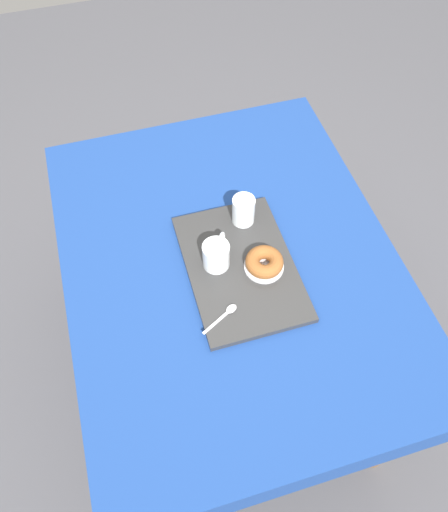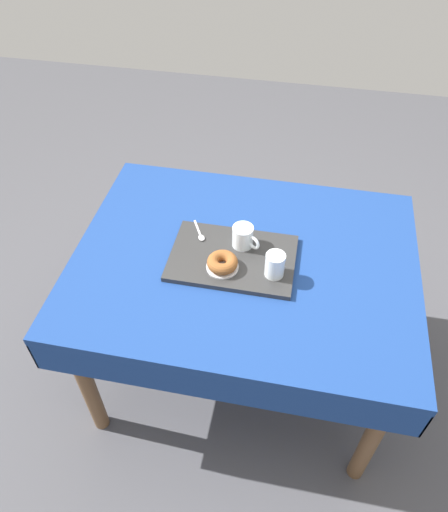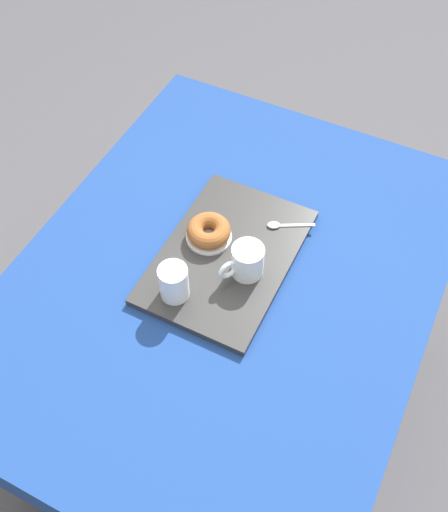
{
  "view_description": "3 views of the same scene",
  "coord_description": "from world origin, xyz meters",
  "px_view_note": "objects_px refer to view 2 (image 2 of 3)",
  "views": [
    {
      "loc": [
        -0.81,
        0.26,
        2.02
      ],
      "look_at": [
        -0.01,
        0.02,
        0.79
      ],
      "focal_mm": 35.21,
      "sensor_mm": 36.0,
      "label": 1
    },
    {
      "loc": [
        0.16,
        -1.25,
        2.06
      ],
      "look_at": [
        -0.07,
        -0.03,
        0.79
      ],
      "focal_mm": 33.78,
      "sensor_mm": 36.0,
      "label": 2
    },
    {
      "loc": [
        0.76,
        0.37,
        1.97
      ],
      "look_at": [
        -0.01,
        -0.01,
        0.82
      ],
      "focal_mm": 41.86,
      "sensor_mm": 36.0,
      "label": 3
    }
  ],
  "objects_px": {
    "water_glass_near": "(275,266)",
    "donut_plate_left": "(222,267)",
    "teaspoon_near": "(201,235)",
    "tea_mug_left": "(243,237)",
    "serving_tray": "(233,258)",
    "sugar_donut_left": "(222,262)",
    "dining_table": "(244,275)"
  },
  "relations": [
    {
      "from": "water_glass_near",
      "to": "donut_plate_left",
      "type": "relative_size",
      "value": 0.8
    },
    {
      "from": "teaspoon_near",
      "to": "water_glass_near",
      "type": "bearing_deg",
      "value": 37.12
    },
    {
      "from": "donut_plate_left",
      "to": "tea_mug_left",
      "type": "bearing_deg",
      "value": 67.71
    },
    {
      "from": "serving_tray",
      "to": "teaspoon_near",
      "type": "distance_m",
      "value": 0.16
    },
    {
      "from": "water_glass_near",
      "to": "sugar_donut_left",
      "type": "distance_m",
      "value": 0.19
    },
    {
      "from": "donut_plate_left",
      "to": "dining_table",
      "type": "bearing_deg",
      "value": 50.26
    },
    {
      "from": "serving_tray",
      "to": "donut_plate_left",
      "type": "height_order",
      "value": "donut_plate_left"
    },
    {
      "from": "dining_table",
      "to": "serving_tray",
      "type": "xyz_separation_m",
      "value": [
        -0.04,
        -0.02,
        0.11
      ]
    },
    {
      "from": "serving_tray",
      "to": "sugar_donut_left",
      "type": "bearing_deg",
      "value": -111.73
    },
    {
      "from": "serving_tray",
      "to": "teaspoon_near",
      "type": "xyz_separation_m",
      "value": [
        -0.14,
        0.08,
        0.01
      ]
    },
    {
      "from": "tea_mug_left",
      "to": "water_glass_near",
      "type": "distance_m",
      "value": 0.18
    },
    {
      "from": "tea_mug_left",
      "to": "donut_plate_left",
      "type": "xyz_separation_m",
      "value": [
        -0.05,
        -0.13,
        -0.04
      ]
    },
    {
      "from": "serving_tray",
      "to": "donut_plate_left",
      "type": "relative_size",
      "value": 3.92
    },
    {
      "from": "donut_plate_left",
      "to": "sugar_donut_left",
      "type": "bearing_deg",
      "value": 0.0
    },
    {
      "from": "water_glass_near",
      "to": "teaspoon_near",
      "type": "height_order",
      "value": "water_glass_near"
    },
    {
      "from": "serving_tray",
      "to": "water_glass_near",
      "type": "xyz_separation_m",
      "value": [
        0.16,
        -0.06,
        0.05
      ]
    },
    {
      "from": "dining_table",
      "to": "donut_plate_left",
      "type": "relative_size",
      "value": 10.91
    },
    {
      "from": "sugar_donut_left",
      "to": "tea_mug_left",
      "type": "bearing_deg",
      "value": 67.71
    },
    {
      "from": "dining_table",
      "to": "tea_mug_left",
      "type": "distance_m",
      "value": 0.17
    },
    {
      "from": "serving_tray",
      "to": "teaspoon_near",
      "type": "relative_size",
      "value": 3.93
    },
    {
      "from": "sugar_donut_left",
      "to": "donut_plate_left",
      "type": "bearing_deg",
      "value": 0.0
    },
    {
      "from": "serving_tray",
      "to": "teaspoon_near",
      "type": "bearing_deg",
      "value": 149.93
    },
    {
      "from": "serving_tray",
      "to": "teaspoon_near",
      "type": "height_order",
      "value": "teaspoon_near"
    },
    {
      "from": "sugar_donut_left",
      "to": "teaspoon_near",
      "type": "relative_size",
      "value": 0.95
    },
    {
      "from": "water_glass_near",
      "to": "sugar_donut_left",
      "type": "xyz_separation_m",
      "value": [
        -0.19,
        -0.01,
        -0.01
      ]
    },
    {
      "from": "serving_tray",
      "to": "donut_plate_left",
      "type": "distance_m",
      "value": 0.07
    },
    {
      "from": "water_glass_near",
      "to": "donut_plate_left",
      "type": "height_order",
      "value": "water_glass_near"
    },
    {
      "from": "serving_tray",
      "to": "sugar_donut_left",
      "type": "distance_m",
      "value": 0.08
    },
    {
      "from": "dining_table",
      "to": "sugar_donut_left",
      "type": "height_order",
      "value": "sugar_donut_left"
    },
    {
      "from": "dining_table",
      "to": "sugar_donut_left",
      "type": "distance_m",
      "value": 0.18
    },
    {
      "from": "water_glass_near",
      "to": "sugar_donut_left",
      "type": "height_order",
      "value": "water_glass_near"
    },
    {
      "from": "dining_table",
      "to": "serving_tray",
      "type": "bearing_deg",
      "value": -156.89
    }
  ]
}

